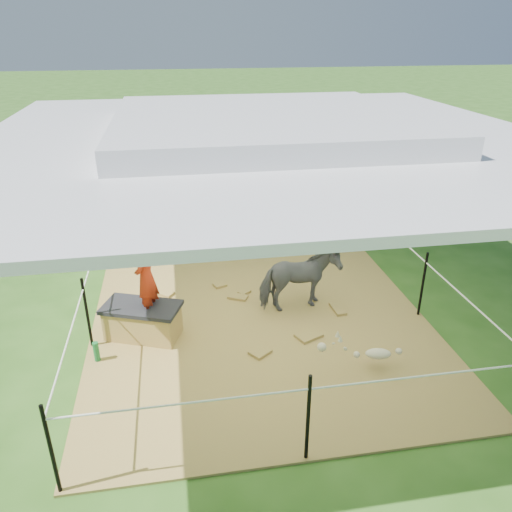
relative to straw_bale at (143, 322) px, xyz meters
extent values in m
plane|color=#2D5919|center=(1.59, -0.11, -0.24)|extent=(90.00, 90.00, 0.00)
cube|color=brown|center=(1.59, -0.11, -0.22)|extent=(4.60, 4.60, 0.03)
cylinder|color=silver|center=(-1.41, 2.89, 1.06)|extent=(0.07, 0.07, 2.60)
cylinder|color=silver|center=(4.59, 2.89, 1.06)|extent=(0.07, 0.07, 2.60)
cube|color=white|center=(1.59, -0.11, 2.40)|extent=(6.30, 6.30, 0.08)
cube|color=white|center=(1.59, -0.11, 2.55)|extent=(3.30, 3.30, 0.22)
cylinder|color=black|center=(-0.66, 2.14, 0.26)|extent=(0.04, 0.04, 1.00)
cylinder|color=black|center=(1.59, 2.14, 0.26)|extent=(0.04, 0.04, 1.00)
cylinder|color=black|center=(3.84, 2.14, 0.26)|extent=(0.04, 0.04, 1.00)
cylinder|color=black|center=(-0.66, -0.11, 0.26)|extent=(0.04, 0.04, 1.00)
cylinder|color=black|center=(3.84, -0.11, 0.26)|extent=(0.04, 0.04, 1.00)
cylinder|color=black|center=(-0.66, -2.36, 0.26)|extent=(0.04, 0.04, 1.00)
cylinder|color=black|center=(1.59, -2.36, 0.26)|extent=(0.04, 0.04, 1.00)
cylinder|color=white|center=(1.59, 2.14, 0.61)|extent=(4.50, 0.02, 0.02)
cylinder|color=white|center=(1.59, -2.36, 0.61)|extent=(4.50, 0.02, 0.02)
cylinder|color=white|center=(3.84, -0.11, 0.61)|extent=(0.02, 4.50, 0.02)
cylinder|color=white|center=(-0.66, -0.11, 0.61)|extent=(0.02, 4.50, 0.02)
cube|color=#A3813B|center=(0.00, 0.00, 0.00)|extent=(1.03, 0.77, 0.41)
cube|color=black|center=(0.00, 0.00, 0.23)|extent=(1.11, 0.84, 0.05)
imported|color=red|center=(0.10, 0.00, 0.76)|extent=(0.39, 0.47, 1.11)
cylinder|color=#197132|center=(-0.55, -0.45, -0.08)|extent=(0.09, 0.09, 0.26)
imported|color=#4F5055|center=(2.19, 0.34, 0.27)|extent=(1.18, 0.68, 0.94)
cylinder|color=pink|center=(2.19, 0.34, 0.80)|extent=(0.29, 0.29, 0.14)
cylinder|color=#175EAF|center=(5.50, 6.56, 0.20)|extent=(0.58, 0.58, 0.86)
cube|color=#55391D|center=(3.42, 8.56, 0.11)|extent=(1.80, 1.40, 0.69)
cube|color=#51321C|center=(7.36, 9.61, 0.17)|extent=(2.10, 1.64, 0.81)
imported|color=#2D58A9|center=(3.86, 7.21, 0.34)|extent=(0.63, 0.53, 1.16)
camera|label=1|loc=(0.53, -5.74, 3.55)|focal=35.00mm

